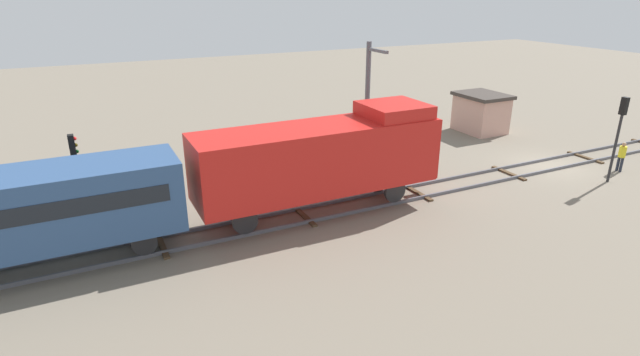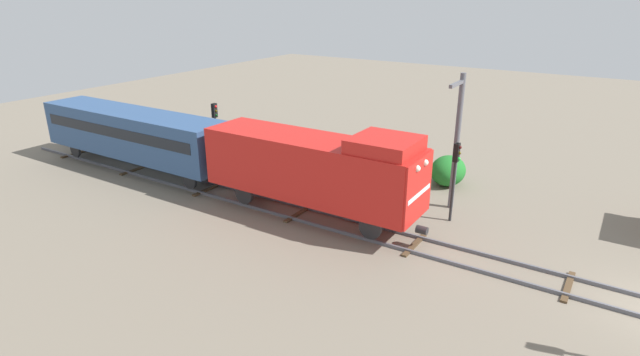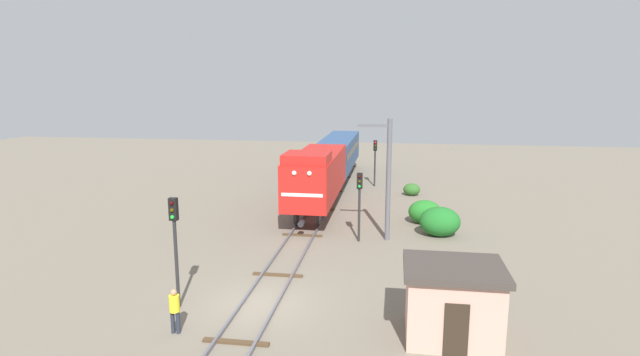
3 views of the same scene
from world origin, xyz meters
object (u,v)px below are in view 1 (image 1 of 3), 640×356
locomotive (323,156)px  traffic_signal_far (76,163)px  traffic_signal_near (620,124)px  catenary_mast (368,101)px  worker_near_track (622,155)px  relay_hut (481,112)px  traffic_signal_mid (390,123)px

locomotive → traffic_signal_far: size_ratio=2.86×
traffic_signal_near → catenary_mast: bearing=51.4°
traffic_signal_near → worker_near_track: (0.80, -2.03, -2.16)m
traffic_signal_near → relay_hut: (10.70, -0.85, -1.77)m
locomotive → relay_hut: locomotive is taller
worker_near_track → catenary_mast: catenary_mast is taller
traffic_signal_near → relay_hut: traffic_signal_near is taller
traffic_signal_near → worker_near_track: traffic_signal_near is taller
traffic_signal_far → traffic_signal_near: bearing=-105.0°
worker_near_track → relay_hut: (9.90, 1.18, 0.40)m
traffic_signal_mid → locomotive: bearing=120.4°
traffic_signal_near → traffic_signal_mid: 11.72m
locomotive → traffic_signal_mid: bearing=-59.6°
traffic_signal_far → worker_near_track: 28.08m
catenary_mast → locomotive: bearing=133.1°
traffic_signal_near → relay_hut: bearing=-4.5°
traffic_signal_near → worker_near_track: size_ratio=2.69×
catenary_mast → worker_near_track: bearing=-120.9°
locomotive → traffic_signal_mid: size_ratio=2.90×
traffic_signal_far → catenary_mast: bearing=-85.0°
traffic_signal_far → relay_hut: size_ratio=1.16×
traffic_signal_near → catenary_mast: 13.06m
traffic_signal_far → relay_hut: (3.90, -26.19, -1.43)m
traffic_signal_mid → catenary_mast: bearing=19.0°
locomotive → traffic_signal_near: 15.81m
worker_near_track → relay_hut: 9.98m
traffic_signal_near → traffic_signal_far: traffic_signal_near is taller
locomotive → relay_hut: size_ratio=3.31×
worker_near_track → catenary_mast: size_ratio=0.24×
traffic_signal_far → worker_near_track: size_ratio=2.38×
locomotive → worker_near_track: bearing=-97.8°
worker_near_track → catenary_mast: (7.33, 12.23, 2.75)m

